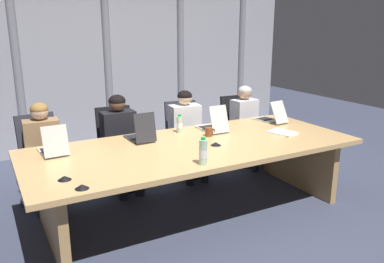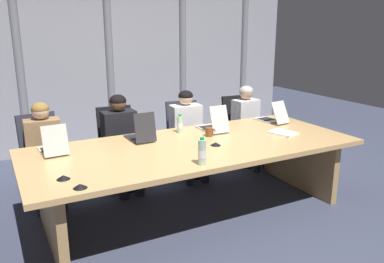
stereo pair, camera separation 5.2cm
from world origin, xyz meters
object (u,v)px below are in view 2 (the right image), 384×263
coffee_mug_near (209,132)px  laptop_left_end (53,147)px  laptop_left_mid (141,135)px  office_chair_left_mid (119,157)px  office_chair_center (186,147)px  office_chair_left_end (45,168)px  person_center (188,129)px  laptop_right_mid (271,118)px  person_left_end (45,148)px  conference_mic_left_side (63,177)px  conference_mic_right_side (80,186)px  water_bottle_secondary (180,124)px  person_left_mid (122,137)px  laptop_center (213,126)px  spiral_notepad (283,133)px  office_chair_right_mid (241,138)px  conference_mic_middle (216,144)px  person_right_mid (249,121)px  water_bottle_primary (202,152)px

coffee_mug_near → laptop_left_end: bearing=173.2°
laptop_left_mid → coffee_mug_near: 0.76m
office_chair_left_mid → office_chair_center: bearing=93.7°
office_chair_left_end → laptop_left_end: bearing=-6.9°
office_chair_left_mid → person_center: bearing=83.6°
laptop_right_mid → person_left_end: 2.74m
conference_mic_left_side → conference_mic_right_side: (0.08, -0.24, 0.00)m
laptop_left_end → office_chair_left_end: bearing=-1.7°
water_bottle_secondary → conference_mic_left_side: 1.68m
person_left_mid → water_bottle_secondary: (0.55, -0.46, 0.19)m
laptop_center → spiral_notepad: bearing=-127.4°
spiral_notepad → office_chair_right_mid: bearing=60.0°
laptop_left_end → laptop_right_mid: 2.67m
water_bottle_secondary → conference_mic_right_side: size_ratio=1.94×
laptop_center → laptop_left_mid: bearing=88.2°
person_left_end → conference_mic_left_side: bearing=1.9°
conference_mic_middle → conference_mic_right_side: (-1.47, -0.45, 0.00)m
person_left_end → office_chair_left_end: bearing=-177.4°
laptop_left_mid → office_chair_right_mid: bearing=-70.6°
person_left_mid → laptop_right_mid: bearing=73.6°
office_chair_left_end → office_chair_right_mid: bearing=81.8°
laptop_left_mid → person_center: person_center is taller
office_chair_left_end → conference_mic_right_side: size_ratio=8.81×
office_chair_center → person_left_end: 1.84m
conference_mic_right_side → office_chair_left_mid: bearing=63.9°
laptop_right_mid → person_left_mid: (-1.81, 0.54, -0.15)m
person_center → conference_mic_left_side: 2.22m
laptop_right_mid → person_right_mid: size_ratio=0.41×
office_chair_left_mid → coffee_mug_near: bearing=43.8°
person_left_end → conference_mic_right_side: person_left_end is taller
office_chair_left_mid → person_left_end: bearing=-75.7°
laptop_center → water_bottle_secondary: bearing=74.5°
laptop_right_mid → laptop_left_end: bearing=83.3°
office_chair_left_mid → conference_mic_right_side: (-0.83, -1.69, 0.41)m
office_chair_left_end → conference_mic_left_side: office_chair_left_end is taller
person_center → coffee_mug_near: 0.77m
person_center → conference_mic_middle: (-0.24, -1.08, 0.13)m
water_bottle_primary → water_bottle_secondary: 1.10m
laptop_center → office_chair_left_end: laptop_center is taller
laptop_right_mid → person_left_end: (-2.69, 0.53, -0.16)m
coffee_mug_near → water_bottle_primary: bearing=-124.3°
person_left_end → person_left_mid: bearing=93.4°
person_left_end → person_center: bearing=93.2°
laptop_left_mid → office_chair_center: 1.22m
person_left_end → office_chair_center: bearing=98.2°
coffee_mug_near → conference_mic_middle: size_ratio=1.12×
laptop_center → person_center: (-0.03, 0.56, -0.17)m
water_bottle_secondary → office_chair_left_mid: bearing=131.2°
person_center → conference_mic_right_side: person_center is taller
person_right_mid → office_chair_left_mid: bearing=-99.9°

